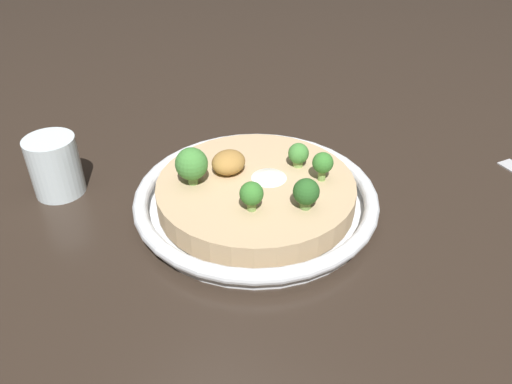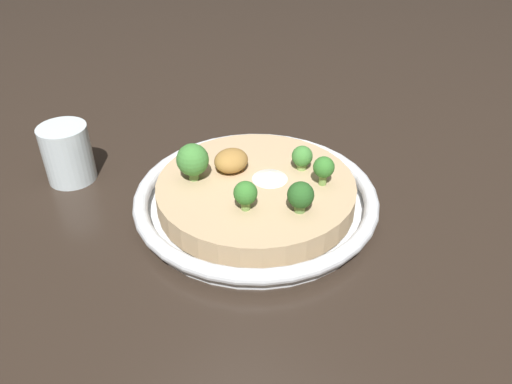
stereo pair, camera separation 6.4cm
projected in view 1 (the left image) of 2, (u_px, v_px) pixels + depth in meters
ground_plane at (256, 208)px, 0.65m from camera, size 6.00×6.00×0.00m
risotto_bowl at (256, 196)px, 0.64m from camera, size 0.31×0.31×0.04m
cheese_sprinkle at (269, 174)px, 0.64m from camera, size 0.05×0.05×0.01m
crispy_onion_garnish at (228, 163)px, 0.64m from camera, size 0.05×0.04×0.03m
broccoli_back at (192, 164)px, 0.61m from camera, size 0.04×0.04×0.05m
broccoli_left at (251, 194)px, 0.57m from camera, size 0.03×0.03×0.04m
broccoli_front_left at (306, 192)px, 0.57m from camera, size 0.03×0.03×0.04m
broccoli_right at (298, 154)px, 0.65m from camera, size 0.03×0.03×0.03m
broccoli_front at (323, 164)px, 0.62m from camera, size 0.03×0.03×0.04m
drinking_glass at (55, 166)px, 0.66m from camera, size 0.07×0.07×0.08m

